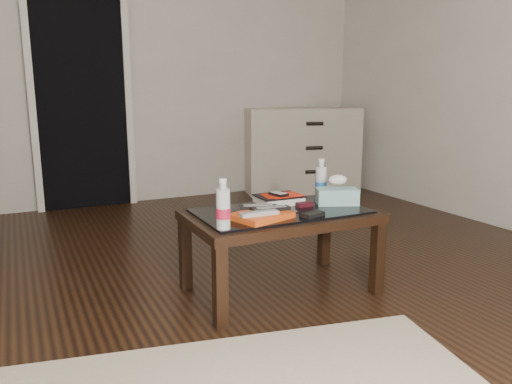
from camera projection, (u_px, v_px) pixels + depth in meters
ground at (228, 292)px, 2.75m from camera, size 5.00×5.00×0.00m
doorway at (81, 97)px, 4.55m from camera, size 0.90×0.08×2.07m
coffee_table at (281, 222)px, 2.70m from camera, size 1.00×0.60×0.46m
dresser at (301, 150)px, 5.40m from camera, size 1.28×0.77×0.90m
magazines at (261, 216)px, 2.51m from camera, size 0.33×0.28×0.03m
remote_silver at (259, 213)px, 2.46m from camera, size 0.20×0.05×0.02m
remote_black_front at (271, 209)px, 2.55m from camera, size 0.20×0.07×0.02m
remote_black_back at (258, 207)px, 2.59m from camera, size 0.21×0.11×0.02m
textbook at (279, 199)px, 2.85m from camera, size 0.25×0.20×0.05m
dvd_mailers at (280, 195)px, 2.83m from camera, size 0.20×0.16×0.01m
ipod at (278, 194)px, 2.81m from camera, size 0.09×0.12×0.02m
flip_phone at (305, 204)px, 2.77m from camera, size 0.09×0.05×0.02m
wallet at (312, 214)px, 2.56m from camera, size 0.13×0.10×0.02m
water_bottle_left at (223, 204)px, 2.31m from camera, size 0.07×0.07×0.24m
water_bottle_right at (321, 178)px, 2.96m from camera, size 0.07×0.07×0.24m
tissue_box at (337, 196)px, 2.82m from camera, size 0.26×0.20×0.09m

